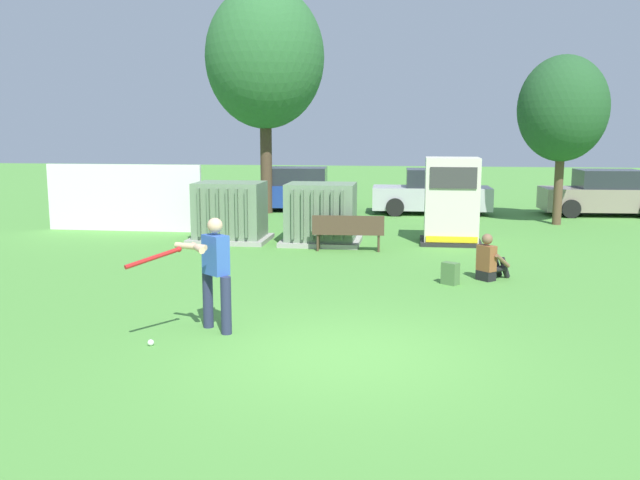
# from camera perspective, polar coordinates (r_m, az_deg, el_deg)

# --- Properties ---
(ground_plane) EXTENTS (96.00, 96.00, 0.00)m
(ground_plane) POSITION_cam_1_polar(r_m,az_deg,el_deg) (9.48, 2.02, -9.50)
(ground_plane) COLOR #51933D
(fence_panel) EXTENTS (4.80, 0.12, 2.00)m
(fence_panel) POSITION_cam_1_polar(r_m,az_deg,el_deg) (21.35, -16.07, 3.41)
(fence_panel) COLOR white
(fence_panel) RESTS_ON ground
(transformer_west) EXTENTS (2.10, 1.70, 1.62)m
(transformer_west) POSITION_cam_1_polar(r_m,az_deg,el_deg) (18.76, -7.52, 2.28)
(transformer_west) COLOR #9E9B93
(transformer_west) RESTS_ON ground
(transformer_mid_west) EXTENTS (2.10, 1.70, 1.62)m
(transformer_mid_west) POSITION_cam_1_polar(r_m,az_deg,el_deg) (18.19, 0.09, 2.15)
(transformer_mid_west) COLOR #9E9B93
(transformer_mid_west) RESTS_ON ground
(generator_enclosure) EXTENTS (1.60, 1.40, 2.30)m
(generator_enclosure) POSITION_cam_1_polar(r_m,az_deg,el_deg) (18.55, 10.93, 3.20)
(generator_enclosure) COLOR #262626
(generator_enclosure) RESTS_ON ground
(park_bench) EXTENTS (1.82, 0.48, 0.92)m
(park_bench) POSITION_cam_1_polar(r_m,az_deg,el_deg) (17.11, 2.37, 0.83)
(park_bench) COLOR #4C3828
(park_bench) RESTS_ON ground
(batter) EXTENTS (1.22, 1.40, 1.74)m
(batter) POSITION_cam_1_polar(r_m,az_deg,el_deg) (10.37, -8.95, -2.38)
(batter) COLOR #282D4C
(batter) RESTS_ON ground
(sports_ball) EXTENTS (0.09, 0.09, 0.09)m
(sports_ball) POSITION_cam_1_polar(r_m,az_deg,el_deg) (10.09, -13.96, -8.33)
(sports_ball) COLOR white
(sports_ball) RESTS_ON ground
(seated_spectator) EXTENTS (0.75, 0.73, 0.96)m
(seated_spectator) POSITION_cam_1_polar(r_m,az_deg,el_deg) (14.31, 14.00, -1.76)
(seated_spectator) COLOR black
(seated_spectator) RESTS_ON ground
(backpack) EXTENTS (0.38, 0.37, 0.44)m
(backpack) POSITION_cam_1_polar(r_m,az_deg,el_deg) (13.76, 10.87, -2.79)
(backpack) COLOR #4C723F
(backpack) RESTS_ON ground
(tree_left) EXTENTS (4.21, 4.21, 8.05)m
(tree_left) POSITION_cam_1_polar(r_m,az_deg,el_deg) (25.05, -4.63, 14.92)
(tree_left) COLOR #4C3828
(tree_left) RESTS_ON ground
(tree_center_left) EXTENTS (2.79, 2.79, 5.33)m
(tree_center_left) POSITION_cam_1_polar(r_m,az_deg,el_deg) (23.07, 19.64, 10.27)
(tree_center_left) COLOR brown
(tree_center_left) RESTS_ON ground
(parked_car_leftmost) EXTENTS (4.31, 2.14, 1.62)m
(parked_car_leftmost) POSITION_cam_1_polar(r_m,az_deg,el_deg) (25.71, -2.07, 4.16)
(parked_car_leftmost) COLOR navy
(parked_car_leftmost) RESTS_ON ground
(parked_car_left_of_center) EXTENTS (4.25, 2.02, 1.62)m
(parked_car_left_of_center) POSITION_cam_1_polar(r_m,az_deg,el_deg) (25.01, 9.38, 3.89)
(parked_car_left_of_center) COLOR #B2B2B7
(parked_car_left_of_center) RESTS_ON ground
(parked_car_right_of_center) EXTENTS (4.28, 2.08, 1.62)m
(parked_car_right_of_center) POSITION_cam_1_polar(r_m,az_deg,el_deg) (26.24, 22.65, 3.55)
(parked_car_right_of_center) COLOR gray
(parked_car_right_of_center) RESTS_ON ground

